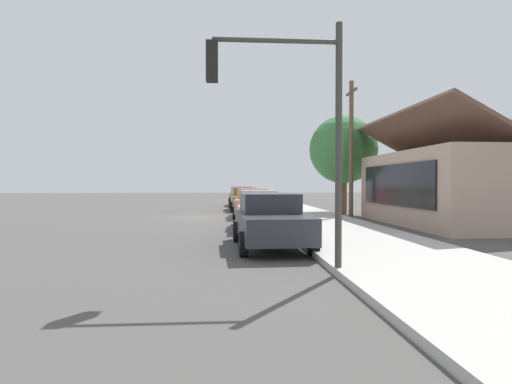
# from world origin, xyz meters

# --- Properties ---
(ground_plane) EXTENTS (120.00, 120.00, 0.00)m
(ground_plane) POSITION_xyz_m (0.00, 0.00, 0.00)
(ground_plane) COLOR #4C4947
(sidewalk_curb) EXTENTS (60.00, 4.20, 0.16)m
(sidewalk_curb) POSITION_xyz_m (0.00, 5.60, 0.08)
(sidewalk_curb) COLOR #B2AFA8
(sidewalk_curb) RESTS_ON ground
(car_cherry) EXTENTS (4.89, 2.20, 1.59)m
(car_cherry) POSITION_xyz_m (-11.86, 2.68, 0.82)
(car_cherry) COLOR red
(car_cherry) RESTS_ON ground
(car_olive) EXTENTS (4.66, 2.06, 1.59)m
(car_olive) POSITION_xyz_m (-5.98, 2.61, 0.81)
(car_olive) COLOR olive
(car_olive) RESTS_ON ground
(car_coral) EXTENTS (4.52, 2.26, 1.59)m
(car_coral) POSITION_xyz_m (-0.27, 2.79, 0.82)
(car_coral) COLOR #EA8C75
(car_coral) RESTS_ON ground
(car_silver) EXTENTS (4.90, 2.10, 1.59)m
(car_silver) POSITION_xyz_m (5.44, 2.71, 0.81)
(car_silver) COLOR silver
(car_silver) RESTS_ON ground
(car_charcoal) EXTENTS (4.64, 2.17, 1.59)m
(car_charcoal) POSITION_xyz_m (11.01, 2.60, 0.82)
(car_charcoal) COLOR #2D3035
(car_charcoal) RESTS_ON ground
(storefront_building) EXTENTS (10.20, 6.43, 5.07)m
(storefront_building) POSITION_xyz_m (4.73, 11.98, 1.80)
(storefront_building) COLOR tan
(storefront_building) RESTS_ON ground
(shade_tree) EXTENTS (4.13, 4.13, 6.01)m
(shade_tree) POSITION_xyz_m (-2.14, 8.47, 3.93)
(shade_tree) COLOR brown
(shade_tree) RESTS_ON ground
(traffic_light_main) EXTENTS (0.37, 2.79, 5.20)m
(traffic_light_main) POSITION_xyz_m (14.87, 2.54, 3.49)
(traffic_light_main) COLOR #383833
(traffic_light_main) RESTS_ON ground
(utility_pole_wooden) EXTENTS (1.80, 0.24, 7.50)m
(utility_pole_wooden) POSITION_xyz_m (0.38, 8.20, 3.93)
(utility_pole_wooden) COLOR brown
(utility_pole_wooden) RESTS_ON ground
(fire_hydrant_red) EXTENTS (0.22, 0.22, 0.71)m
(fire_hydrant_red) POSITION_xyz_m (-7.61, 4.20, 0.50)
(fire_hydrant_red) COLOR red
(fire_hydrant_red) RESTS_ON sidewalk_curb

